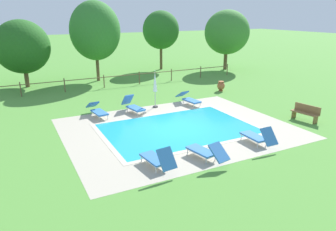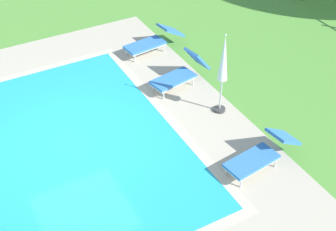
% 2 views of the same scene
% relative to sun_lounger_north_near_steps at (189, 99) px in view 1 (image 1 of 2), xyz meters
% --- Properties ---
extents(ground_plane, '(160.00, 160.00, 0.00)m').
position_rel_sun_lounger_north_near_steps_xyz_m(ground_plane, '(-2.79, -3.64, -0.36)').
color(ground_plane, '#518E38').
extents(pool_deck_paving, '(11.31, 8.91, 0.01)m').
position_rel_sun_lounger_north_near_steps_xyz_m(pool_deck_paving, '(-2.79, -3.64, -0.36)').
color(pool_deck_paving, '#B2A893').
rests_on(pool_deck_paving, ground).
extents(swimming_pool_water, '(7.41, 5.01, 0.01)m').
position_rel_sun_lounger_north_near_steps_xyz_m(swimming_pool_water, '(-2.79, -3.64, -0.36)').
color(swimming_pool_water, '#23A8C1').
rests_on(swimming_pool_water, ground).
extents(pool_coping_rim, '(7.89, 5.49, 0.01)m').
position_rel_sun_lounger_north_near_steps_xyz_m(pool_coping_rim, '(-2.79, -3.64, -0.35)').
color(pool_coping_rim, '#C0B59F').
rests_on(pool_coping_rim, ground).
extents(sun_lounger_north_near_steps, '(0.86, 2.09, 0.79)m').
position_rel_sun_lounger_north_near_steps_xyz_m(sun_lounger_north_near_steps, '(0.00, 0.00, 0.00)').
color(sun_lounger_north_near_steps, '#3370BC').
rests_on(sun_lounger_north_near_steps, ground).
extents(sun_lounger_north_mid, '(0.61, 1.88, 0.98)m').
position_rel_sun_lounger_north_near_steps_xyz_m(sun_lounger_north_mid, '(-0.63, -7.13, 0.03)').
color(sun_lounger_north_mid, '#3370BC').
rests_on(sun_lounger_north_mid, ground).
extents(sun_lounger_north_far, '(0.92, 1.93, 0.99)m').
position_rel_sun_lounger_north_near_steps_xyz_m(sun_lounger_north_far, '(-3.84, 0.03, 0.03)').
color(sun_lounger_north_far, '#3370BC').
rests_on(sun_lounger_north_far, ground).
extents(sun_lounger_north_end, '(0.97, 2.05, 0.88)m').
position_rel_sun_lounger_north_near_steps_xyz_m(sun_lounger_north_end, '(-3.57, -7.37, 0.01)').
color(sun_lounger_north_end, '#3370BC').
rests_on(sun_lounger_north_end, ground).
extents(sun_lounger_south_near_corner, '(0.84, 2.10, 0.77)m').
position_rel_sun_lounger_north_near_steps_xyz_m(sun_lounger_south_near_corner, '(-5.96, 0.23, -0.00)').
color(sun_lounger_south_near_corner, '#3370BC').
rests_on(sun_lounger_south_near_corner, ground).
extents(sun_lounger_south_mid, '(0.81, 1.88, 1.01)m').
position_rel_sun_lounger_north_near_steps_xyz_m(sun_lounger_south_mid, '(-5.62, -7.13, 0.03)').
color(sun_lounger_south_mid, '#3370BC').
rests_on(sun_lounger_south_mid, ground).
extents(patio_umbrella_closed_row_west, '(0.32, 0.32, 2.34)m').
position_rel_sun_lounger_north_near_steps_xyz_m(patio_umbrella_closed_row_west, '(-2.24, 0.36, 1.14)').
color(patio_umbrella_closed_row_west, '#383838').
rests_on(patio_umbrella_closed_row_west, ground).
extents(wooden_bench_lawn_side, '(0.70, 1.55, 0.87)m').
position_rel_sun_lounger_north_near_steps_xyz_m(wooden_bench_lawn_side, '(4.08, -5.73, 0.10)').
color(wooden_bench_lawn_side, olive).
rests_on(wooden_bench_lawn_side, ground).
extents(terracotta_urn_near_fence, '(0.57, 0.57, 0.76)m').
position_rel_sun_lounger_north_near_steps_xyz_m(terracotta_urn_near_fence, '(4.05, 2.03, 0.04)').
color(terracotta_urn_near_fence, '#A85B38').
rests_on(terracotta_urn_near_fence, ground).
extents(perimeter_fence, '(21.22, 0.08, 1.05)m').
position_rel_sun_lounger_north_near_steps_xyz_m(perimeter_fence, '(-2.06, 7.12, 0.32)').
color(perimeter_fence, brown).
rests_on(perimeter_fence, ground).
extents(tree_far_west, '(3.71, 3.71, 5.94)m').
position_rel_sun_lounger_north_near_steps_xyz_m(tree_far_west, '(4.26, 12.89, 3.65)').
color(tree_far_west, brown).
rests_on(tree_far_west, ground).
extents(tree_west_mid, '(4.22, 4.22, 6.70)m').
position_rel_sun_lounger_north_near_steps_xyz_m(tree_west_mid, '(-3.23, 10.12, 3.88)').
color(tree_west_mid, brown).
rests_on(tree_west_mid, ground).
extents(tree_centre, '(4.20, 4.20, 5.24)m').
position_rel_sun_lounger_north_near_steps_xyz_m(tree_centre, '(-8.98, 10.26, 2.81)').
color(tree_centre, brown).
rests_on(tree_centre, ground).
extents(tree_far_east, '(4.56, 4.56, 6.02)m').
position_rel_sun_lounger_north_near_steps_xyz_m(tree_far_east, '(10.27, 9.80, 3.43)').
color(tree_far_east, brown).
rests_on(tree_far_east, ground).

